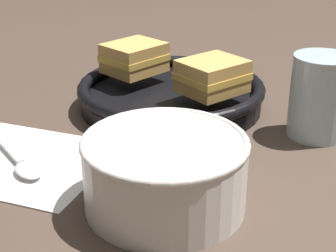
{
  "coord_description": "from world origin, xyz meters",
  "views": [
    {
      "loc": [
        0.34,
        -0.45,
        0.3
      ],
      "look_at": [
        0.05,
        0.04,
        0.04
      ],
      "focal_mm": 55.0,
      "sensor_mm": 36.0,
      "label": 1
    }
  ],
  "objects_px": {
    "sandwich_near_right": "(212,76)",
    "skillet": "(171,93)",
    "soup_bowl": "(165,168)",
    "spoon": "(22,163)",
    "drinking_glass": "(320,96)",
    "sandwich_near_left": "(134,58)"
  },
  "relations": [
    {
      "from": "skillet",
      "to": "drinking_glass",
      "type": "height_order",
      "value": "drinking_glass"
    },
    {
      "from": "drinking_glass",
      "to": "sandwich_near_right",
      "type": "bearing_deg",
      "value": -171.85
    },
    {
      "from": "spoon",
      "to": "sandwich_near_left",
      "type": "distance_m",
      "value": 0.28
    },
    {
      "from": "skillet",
      "to": "drinking_glass",
      "type": "bearing_deg",
      "value": 2.54
    },
    {
      "from": "skillet",
      "to": "drinking_glass",
      "type": "distance_m",
      "value": 0.22
    },
    {
      "from": "soup_bowl",
      "to": "spoon",
      "type": "bearing_deg",
      "value": -174.04
    },
    {
      "from": "soup_bowl",
      "to": "skillet",
      "type": "distance_m",
      "value": 0.28
    },
    {
      "from": "sandwich_near_right",
      "to": "drinking_glass",
      "type": "height_order",
      "value": "drinking_glass"
    },
    {
      "from": "soup_bowl",
      "to": "drinking_glass",
      "type": "xyz_separation_m",
      "value": [
        0.09,
        0.25,
        0.01
      ]
    },
    {
      "from": "drinking_glass",
      "to": "soup_bowl",
      "type": "bearing_deg",
      "value": -109.34
    },
    {
      "from": "soup_bowl",
      "to": "spoon",
      "type": "distance_m",
      "value": 0.19
    },
    {
      "from": "drinking_glass",
      "to": "skillet",
      "type": "bearing_deg",
      "value": -177.46
    },
    {
      "from": "sandwich_near_left",
      "to": "spoon",
      "type": "bearing_deg",
      "value": -86.23
    },
    {
      "from": "sandwich_near_left",
      "to": "drinking_glass",
      "type": "relative_size",
      "value": 0.93
    },
    {
      "from": "soup_bowl",
      "to": "skillet",
      "type": "bearing_deg",
      "value": 118.57
    },
    {
      "from": "skillet",
      "to": "sandwich_near_left",
      "type": "bearing_deg",
      "value": 173.74
    },
    {
      "from": "soup_bowl",
      "to": "sandwich_near_left",
      "type": "xyz_separation_m",
      "value": [
        -0.2,
        0.25,
        0.02
      ]
    },
    {
      "from": "sandwich_near_right",
      "to": "skillet",
      "type": "bearing_deg",
      "value": 171.3
    },
    {
      "from": "spoon",
      "to": "drinking_glass",
      "type": "bearing_deg",
      "value": 69.54
    },
    {
      "from": "spoon",
      "to": "drinking_glass",
      "type": "distance_m",
      "value": 0.39
    },
    {
      "from": "skillet",
      "to": "sandwich_near_left",
      "type": "distance_m",
      "value": 0.08
    },
    {
      "from": "soup_bowl",
      "to": "drinking_glass",
      "type": "distance_m",
      "value": 0.27
    }
  ]
}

